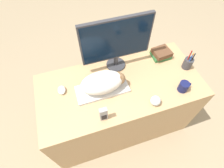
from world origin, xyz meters
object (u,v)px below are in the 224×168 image
(computer_mouse, at_px, (62,90))
(book_stack, at_px, (161,54))
(coffee_mug, at_px, (184,87))
(pen_cup, at_px, (188,63))
(phone, at_px, (103,114))
(cat, at_px, (103,82))
(baseball, at_px, (156,101))
(keyboard, at_px, (102,89))
(monitor, at_px, (117,41))

(computer_mouse, height_order, book_stack, book_stack)
(coffee_mug, height_order, pen_cup, pen_cup)
(phone, bearing_deg, book_stack, 32.42)
(cat, xyz_separation_m, baseball, (0.34, -0.24, -0.06))
(keyboard, distance_m, cat, 0.09)
(book_stack, bearing_deg, cat, -162.41)
(cat, distance_m, computer_mouse, 0.35)
(book_stack, bearing_deg, coffee_mug, -90.58)
(coffee_mug, xyz_separation_m, book_stack, (0.00, 0.39, -0.01))
(keyboard, distance_m, phone, 0.25)
(coffee_mug, relative_size, pen_cup, 0.54)
(computer_mouse, distance_m, coffee_mug, 0.97)
(coffee_mug, bearing_deg, cat, 161.95)
(pen_cup, distance_m, baseball, 0.49)
(baseball, xyz_separation_m, book_stack, (0.27, 0.44, -0.00))
(keyboard, xyz_separation_m, baseball, (0.35, -0.24, 0.03))
(computer_mouse, height_order, pen_cup, pen_cup)
(computer_mouse, xyz_separation_m, book_stack, (0.93, 0.10, 0.02))
(book_stack, bearing_deg, keyboard, -162.73)
(monitor, distance_m, phone, 0.56)
(monitor, bearing_deg, book_stack, -3.36)
(keyboard, height_order, computer_mouse, computer_mouse)
(monitor, distance_m, baseball, 0.54)
(phone, bearing_deg, monitor, 61.38)
(monitor, xyz_separation_m, phone, (-0.25, -0.46, -0.21))
(phone, bearing_deg, coffee_mug, 3.54)
(baseball, distance_m, book_stack, 0.51)
(keyboard, height_order, cat, cat)
(keyboard, bearing_deg, pen_cup, 0.25)
(keyboard, height_order, book_stack, book_stack)
(cat, xyz_separation_m, computer_mouse, (-0.32, 0.09, -0.08))
(cat, bearing_deg, book_stack, 17.59)
(computer_mouse, xyz_separation_m, phone, (0.25, -0.33, 0.05))
(cat, distance_m, baseball, 0.42)
(keyboard, xyz_separation_m, cat, (0.01, 0.00, 0.09))
(baseball, bearing_deg, cat, 144.22)
(baseball, distance_m, phone, 0.41)
(computer_mouse, xyz_separation_m, pen_cup, (1.09, -0.09, 0.04))
(coffee_mug, bearing_deg, baseball, -170.62)
(coffee_mug, bearing_deg, computer_mouse, 162.83)
(cat, distance_m, book_stack, 0.64)
(keyboard, xyz_separation_m, book_stack, (0.62, 0.19, 0.03))
(monitor, relative_size, computer_mouse, 6.74)
(monitor, height_order, book_stack, monitor)
(computer_mouse, distance_m, pen_cup, 1.09)
(pen_cup, xyz_separation_m, phone, (-0.84, -0.24, 0.01))
(book_stack, bearing_deg, monitor, 176.64)
(computer_mouse, relative_size, phone, 0.63)
(coffee_mug, relative_size, phone, 0.80)
(baseball, relative_size, phone, 0.58)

